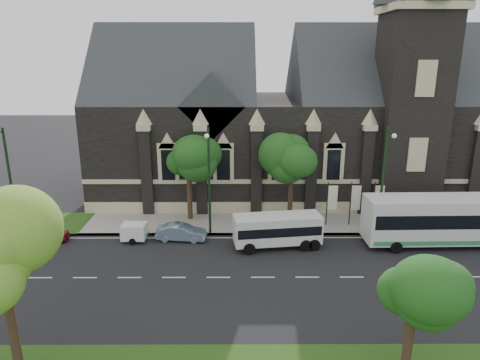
{
  "coord_description": "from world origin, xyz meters",
  "views": [
    {
      "loc": [
        -1.65,
        -26.1,
        14.51
      ],
      "look_at": [
        -1.52,
        6.0,
        5.09
      ],
      "focal_mm": 32.37,
      "sensor_mm": 36.0,
      "label": 1
    }
  ],
  "objects_px": {
    "banner_flag_left": "(331,200)",
    "tour_coach": "(452,219)",
    "tree_park_near": "(7,246)",
    "shuttle_bus": "(278,229)",
    "car_far_red": "(44,234)",
    "tree_walk_right": "(294,157)",
    "banner_flag_right": "(377,200)",
    "box_trailer": "(134,231)",
    "tree_park_east": "(417,289)",
    "street_lamp_near": "(384,176)",
    "tree_walk_left": "(191,158)",
    "banner_flag_center": "(354,200)",
    "sedan": "(181,232)",
    "street_lamp_far": "(8,176)",
    "street_lamp_mid": "(209,176)"
  },
  "relations": [
    {
      "from": "banner_flag_center",
      "to": "tour_coach",
      "type": "height_order",
      "value": "banner_flag_center"
    },
    {
      "from": "banner_flag_left",
      "to": "banner_flag_center",
      "type": "xyz_separation_m",
      "value": [
        2.0,
        0.0,
        0.0
      ]
    },
    {
      "from": "tour_coach",
      "to": "banner_flag_right",
      "type": "bearing_deg",
      "value": 139.34
    },
    {
      "from": "banner_flag_center",
      "to": "sedan",
      "type": "height_order",
      "value": "banner_flag_center"
    },
    {
      "from": "tree_park_east",
      "to": "street_lamp_near",
      "type": "bearing_deg",
      "value": 76.89
    },
    {
      "from": "box_trailer",
      "to": "street_lamp_near",
      "type": "bearing_deg",
      "value": 4.73
    },
    {
      "from": "banner_flag_right",
      "to": "box_trailer",
      "type": "relative_size",
      "value": 1.45
    },
    {
      "from": "tree_walk_left",
      "to": "banner_flag_left",
      "type": "xyz_separation_m",
      "value": [
        12.08,
        -1.7,
        -3.35
      ]
    },
    {
      "from": "banner_flag_center",
      "to": "street_lamp_near",
      "type": "bearing_deg",
      "value": -48.07
    },
    {
      "from": "tree_walk_right",
      "to": "street_lamp_near",
      "type": "xyz_separation_m",
      "value": [
        6.79,
        -3.62,
        -0.71
      ]
    },
    {
      "from": "tour_coach",
      "to": "box_trailer",
      "type": "bearing_deg",
      "value": 177.11
    },
    {
      "from": "banner_flag_right",
      "to": "shuttle_bus",
      "type": "xyz_separation_m",
      "value": [
        -8.91,
        -4.18,
        -0.88
      ]
    },
    {
      "from": "box_trailer",
      "to": "tree_walk_right",
      "type": "bearing_deg",
      "value": 21.29
    },
    {
      "from": "tree_park_east",
      "to": "banner_flag_left",
      "type": "distance_m",
      "value": 18.46
    },
    {
      "from": "tree_walk_left",
      "to": "tree_park_east",
      "type": "bearing_deg",
      "value": -59.13
    },
    {
      "from": "banner_flag_left",
      "to": "tour_coach",
      "type": "distance_m",
      "value": 9.47
    },
    {
      "from": "tree_park_near",
      "to": "shuttle_bus",
      "type": "bearing_deg",
      "value": 45.94
    },
    {
      "from": "banner_flag_left",
      "to": "car_far_red",
      "type": "xyz_separation_m",
      "value": [
        -23.49,
        -3.13,
        -1.73
      ]
    },
    {
      "from": "banner_flag_right",
      "to": "tour_coach",
      "type": "xyz_separation_m",
      "value": [
        4.65,
        -3.84,
        -0.26
      ]
    },
    {
      "from": "tree_park_near",
      "to": "tree_walk_right",
      "type": "relative_size",
      "value": 1.1
    },
    {
      "from": "tree_walk_left",
      "to": "banner_flag_right",
      "type": "bearing_deg",
      "value": -6.04
    },
    {
      "from": "street_lamp_mid",
      "to": "banner_flag_right",
      "type": "xyz_separation_m",
      "value": [
        14.29,
        1.91,
        -2.73
      ]
    },
    {
      "from": "street_lamp_near",
      "to": "street_lamp_far",
      "type": "height_order",
      "value": "same"
    },
    {
      "from": "tree_walk_right",
      "to": "street_lamp_far",
      "type": "relative_size",
      "value": 0.87
    },
    {
      "from": "shuttle_bus",
      "to": "car_far_red",
      "type": "relative_size",
      "value": 1.82
    },
    {
      "from": "tree_walk_left",
      "to": "tree_walk_right",
      "type": "bearing_deg",
      "value": 0.06
    },
    {
      "from": "tree_walk_right",
      "to": "tree_walk_left",
      "type": "xyz_separation_m",
      "value": [
        -9.01,
        -0.01,
        -0.08
      ]
    },
    {
      "from": "tree_park_near",
      "to": "tree_park_east",
      "type": "bearing_deg",
      "value": -1.77
    },
    {
      "from": "tree_park_near",
      "to": "tree_walk_right",
      "type": "bearing_deg",
      "value": 52.44
    },
    {
      "from": "banner_flag_left",
      "to": "banner_flag_center",
      "type": "height_order",
      "value": "same"
    },
    {
      "from": "tree_walk_left",
      "to": "sedan",
      "type": "height_order",
      "value": "tree_walk_left"
    },
    {
      "from": "street_lamp_near",
      "to": "car_far_red",
      "type": "bearing_deg",
      "value": -177.43
    },
    {
      "from": "tree_walk_left",
      "to": "banner_flag_center",
      "type": "relative_size",
      "value": 1.91
    },
    {
      "from": "sedan",
      "to": "box_trailer",
      "type": "bearing_deg",
      "value": 98.48
    },
    {
      "from": "tree_walk_right",
      "to": "box_trailer",
      "type": "relative_size",
      "value": 2.83
    },
    {
      "from": "banner_flag_right",
      "to": "tree_walk_right",
      "type": "bearing_deg",
      "value": 166.4
    },
    {
      "from": "tree_walk_right",
      "to": "banner_flag_right",
      "type": "height_order",
      "value": "tree_walk_right"
    },
    {
      "from": "banner_flag_left",
      "to": "box_trailer",
      "type": "distance_m",
      "value": 16.64
    },
    {
      "from": "tree_walk_right",
      "to": "sedan",
      "type": "relative_size",
      "value": 1.94
    },
    {
      "from": "tree_walk_right",
      "to": "car_far_red",
      "type": "relative_size",
      "value": 2.05
    },
    {
      "from": "street_lamp_far",
      "to": "street_lamp_mid",
      "type": "bearing_deg",
      "value": 0.0
    },
    {
      "from": "street_lamp_near",
      "to": "street_lamp_mid",
      "type": "distance_m",
      "value": 14.0
    },
    {
      "from": "shuttle_bus",
      "to": "tree_walk_right",
      "type": "bearing_deg",
      "value": 65.0
    },
    {
      "from": "street_lamp_far",
      "to": "tree_walk_left",
      "type": "bearing_deg",
      "value": 14.26
    },
    {
      "from": "tree_park_near",
      "to": "tour_coach",
      "type": "bearing_deg",
      "value": 27.54
    },
    {
      "from": "tree_park_east",
      "to": "tree_walk_right",
      "type": "height_order",
      "value": "tree_walk_right"
    },
    {
      "from": "sedan",
      "to": "car_far_red",
      "type": "height_order",
      "value": "sedan"
    },
    {
      "from": "banner_flag_left",
      "to": "tour_coach",
      "type": "relative_size",
      "value": 0.3
    },
    {
      "from": "tree_park_east",
      "to": "street_lamp_far",
      "type": "height_order",
      "value": "street_lamp_far"
    },
    {
      "from": "tree_park_east",
      "to": "street_lamp_mid",
      "type": "bearing_deg",
      "value": 121.79
    }
  ]
}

